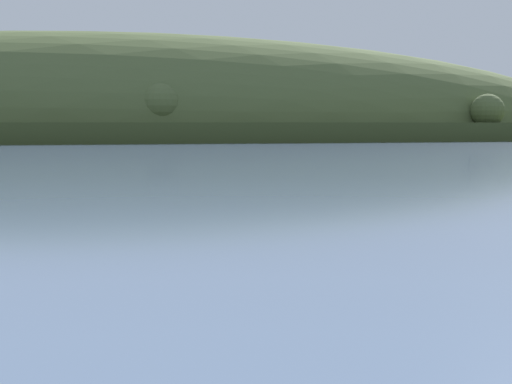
# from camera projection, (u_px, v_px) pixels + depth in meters

# --- Properties ---
(far_shoreline_hill) EXTENTS (411.11, 117.82, 62.06)m
(far_shoreline_hill) POSITION_uv_depth(u_px,v_px,m) (136.00, 139.00, 223.47)
(far_shoreline_hill) COLOR #35401E
(far_shoreline_hill) RESTS_ON ground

